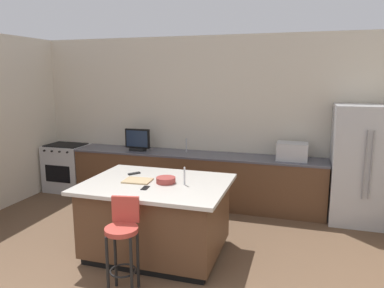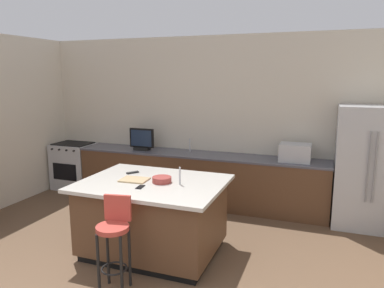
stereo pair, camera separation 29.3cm
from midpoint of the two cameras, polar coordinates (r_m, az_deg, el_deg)
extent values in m
cube|color=beige|center=(6.52, 0.66, 3.88)|extent=(6.76, 0.12, 2.92)
cube|color=brown|center=(6.39, -0.98, -5.65)|extent=(4.41, 0.60, 0.87)
cube|color=#4C4C56|center=(6.28, -0.99, -1.69)|extent=(4.44, 0.62, 0.04)
cube|color=black|center=(4.86, -7.18, -16.13)|extent=(1.53, 1.11, 0.09)
cube|color=brown|center=(4.68, -7.31, -11.24)|extent=(1.61, 1.19, 0.80)
cube|color=beige|center=(4.54, -7.44, -6.28)|extent=(1.77, 1.35, 0.04)
cube|color=#B7BABF|center=(5.98, 24.16, -3.06)|extent=(0.92, 0.71, 1.81)
cylinder|color=gray|center=(5.59, 24.29, -3.04)|extent=(0.02, 0.02, 1.00)
cylinder|color=gray|center=(5.60, 25.10, -3.08)|extent=(0.02, 0.02, 1.00)
cube|color=#B7BABF|center=(7.59, -20.13, -3.55)|extent=(0.77, 0.60, 0.90)
cube|color=black|center=(7.37, -21.52, -4.43)|extent=(0.54, 0.01, 0.33)
cube|color=black|center=(7.49, -20.35, -0.12)|extent=(0.69, 0.50, 0.02)
cylinder|color=black|center=(7.42, -23.34, -0.98)|extent=(0.04, 0.03, 0.04)
cylinder|color=black|center=(7.31, -22.33, -1.07)|extent=(0.04, 0.03, 0.04)
cylinder|color=black|center=(7.21, -21.29, -1.16)|extent=(0.04, 0.03, 0.04)
cylinder|color=black|center=(7.11, -20.21, -1.25)|extent=(0.04, 0.03, 0.04)
cube|color=#B7BABF|center=(5.96, 14.15, -1.14)|extent=(0.48, 0.36, 0.28)
cube|color=black|center=(6.62, -9.80, -0.82)|extent=(0.28, 0.16, 0.05)
cube|color=black|center=(6.59, -9.86, 0.86)|extent=(0.47, 0.05, 0.35)
cube|color=#1E2D47|center=(6.56, -9.97, 0.82)|extent=(0.41, 0.01, 0.29)
cylinder|color=#B2B2B7|center=(6.40, -2.20, -0.20)|extent=(0.02, 0.02, 0.24)
cylinder|color=#B2B2B7|center=(4.37, -3.12, -5.07)|extent=(0.02, 0.02, 0.22)
cylinder|color=#B23D33|center=(3.84, -13.22, -13.09)|extent=(0.34, 0.34, 0.05)
cube|color=#B23D33|center=(3.91, -12.58, -10.01)|extent=(0.29, 0.09, 0.28)
cylinder|color=black|center=(3.94, -15.38, -18.46)|extent=(0.03, 0.03, 0.68)
cylinder|color=black|center=(3.86, -11.81, -18.92)|extent=(0.03, 0.03, 0.68)
cylinder|color=black|center=(4.14, -14.08, -16.89)|extent=(0.03, 0.03, 0.68)
cylinder|color=black|center=(4.06, -10.69, -17.27)|extent=(0.03, 0.03, 0.68)
torus|color=black|center=(4.04, -12.94, -18.92)|extent=(0.28, 0.28, 0.02)
cylinder|color=#993833|center=(4.48, -6.03, -5.69)|extent=(0.24, 0.24, 0.07)
cube|color=black|center=(4.32, -9.33, -6.86)|extent=(0.08, 0.16, 0.01)
cube|color=black|center=(4.94, -10.81, -4.59)|extent=(0.14, 0.16, 0.02)
cube|color=tan|center=(4.60, -10.39, -5.71)|extent=(0.36, 0.28, 0.02)
camera|label=1|loc=(0.15, -91.59, -0.30)|focal=33.82mm
camera|label=2|loc=(0.15, 88.41, 0.30)|focal=33.82mm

